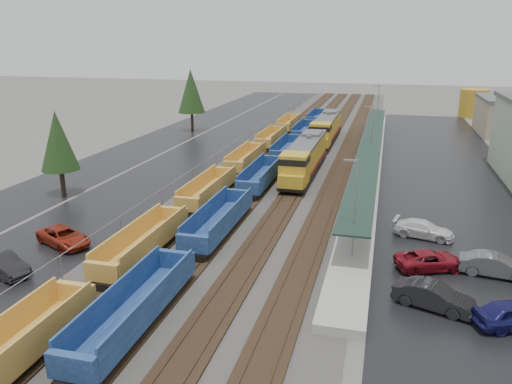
# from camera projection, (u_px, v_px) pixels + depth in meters

# --- Properties ---
(ballast_strip) EXTENTS (20.00, 160.00, 0.08)m
(ballast_strip) POSITION_uv_depth(u_px,v_px,m) (309.00, 148.00, 76.37)
(ballast_strip) COLOR #302D2B
(ballast_strip) RESTS_ON ground
(trackbed) EXTENTS (14.60, 160.00, 0.22)m
(trackbed) POSITION_uv_depth(u_px,v_px,m) (309.00, 147.00, 76.33)
(trackbed) COLOR black
(trackbed) RESTS_ON ground
(west_parking_lot) EXTENTS (10.00, 160.00, 0.02)m
(west_parking_lot) POSITION_uv_depth(u_px,v_px,m) (216.00, 143.00, 80.01)
(west_parking_lot) COLOR black
(west_parking_lot) RESTS_ON ground
(west_road) EXTENTS (9.00, 160.00, 0.02)m
(west_road) POSITION_uv_depth(u_px,v_px,m) (159.00, 140.00, 82.44)
(west_road) COLOR black
(west_road) RESTS_ON ground
(east_commuter_lot) EXTENTS (16.00, 100.00, 0.02)m
(east_commuter_lot) POSITION_uv_depth(u_px,v_px,m) (446.00, 172.00, 62.52)
(east_commuter_lot) COLOR black
(east_commuter_lot) RESTS_ON ground
(station_platform) EXTENTS (3.00, 80.00, 8.00)m
(station_platform) POSITION_uv_depth(u_px,v_px,m) (370.00, 162.00, 64.62)
(station_platform) COLOR #9E9B93
(station_platform) RESTS_ON ground
(chainlink_fence) EXTENTS (0.08, 160.04, 2.02)m
(chainlink_fence) POSITION_uv_depth(u_px,v_px,m) (246.00, 137.00, 76.77)
(chainlink_fence) COLOR gray
(chainlink_fence) RESTS_ON ground
(distant_hills) EXTENTS (301.00, 140.00, 25.20)m
(distant_hills) POSITION_uv_depth(u_px,v_px,m) (474.00, 80.00, 204.84)
(distant_hills) COLOR #485542
(distant_hills) RESTS_ON ground
(tree_west_near) EXTENTS (3.96, 3.96, 9.00)m
(tree_west_near) POSITION_uv_depth(u_px,v_px,m) (58.00, 141.00, 52.27)
(tree_west_near) COLOR #332316
(tree_west_near) RESTS_ON ground
(tree_west_far) EXTENTS (4.84, 4.84, 11.00)m
(tree_west_far) POSITION_uv_depth(u_px,v_px,m) (191.00, 91.00, 89.11)
(tree_west_far) COLOR #332316
(tree_west_far) RESTS_ON ground
(locomotive_lead) EXTENTS (2.96, 19.53, 4.42)m
(locomotive_lead) POSITION_uv_depth(u_px,v_px,m) (305.00, 158.00, 60.08)
(locomotive_lead) COLOR black
(locomotive_lead) RESTS_ON ground
(locomotive_trail) EXTENTS (2.96, 19.53, 4.42)m
(locomotive_trail) POSITION_uv_depth(u_px,v_px,m) (326.00, 129.00, 79.50)
(locomotive_trail) COLOR black
(locomotive_trail) RESTS_ON ground
(well_string_yellow) EXTENTS (2.50, 99.05, 2.22)m
(well_string_yellow) POSITION_uv_depth(u_px,v_px,m) (208.00, 190.00, 51.32)
(well_string_yellow) COLOR gold
(well_string_yellow) RESTS_ON ground
(well_string_blue) EXTENTS (2.58, 102.95, 2.28)m
(well_string_blue) POSITION_uv_depth(u_px,v_px,m) (262.00, 176.00, 56.48)
(well_string_blue) COLOR navy
(well_string_blue) RESTS_ON ground
(storage_tank) EXTENTS (5.88, 5.88, 5.88)m
(storage_tank) POSITION_uv_depth(u_px,v_px,m) (474.00, 103.00, 106.08)
(storage_tank) COLOR #B88B24
(storage_tank) RESTS_ON ground
(parked_car_west_b) EXTENTS (3.16, 5.02, 1.56)m
(parked_car_west_b) POSITION_uv_depth(u_px,v_px,m) (3.00, 264.00, 35.28)
(parked_car_west_b) COLOR black
(parked_car_west_b) RESTS_ON ground
(parked_car_west_c) EXTENTS (4.34, 5.69, 1.44)m
(parked_car_west_c) POSITION_uv_depth(u_px,v_px,m) (64.00, 237.00, 40.31)
(parked_car_west_c) COLOR maroon
(parked_car_west_c) RESTS_ON ground
(parked_car_east_a) EXTENTS (3.24, 5.16, 1.61)m
(parked_car_east_a) POSITION_uv_depth(u_px,v_px,m) (433.00, 296.00, 30.81)
(parked_car_east_a) COLOR black
(parked_car_east_a) RESTS_ON ground
(parked_car_east_b) EXTENTS (4.05, 5.50, 1.39)m
(parked_car_east_b) POSITION_uv_depth(u_px,v_px,m) (430.00, 261.00, 36.07)
(parked_car_east_b) COLOR maroon
(parked_car_east_b) RESTS_ON ground
(parked_car_east_c) EXTENTS (3.01, 5.26, 1.43)m
(parked_car_east_c) POSITION_uv_depth(u_px,v_px,m) (423.00, 229.00, 41.90)
(parked_car_east_c) COLOR silver
(parked_car_east_c) RESTS_ON ground
(parked_car_east_e) EXTENTS (2.29, 4.99, 1.58)m
(parked_car_east_e) POSITION_uv_depth(u_px,v_px,m) (495.00, 266.00, 35.04)
(parked_car_east_e) COLOR #515356
(parked_car_east_e) RESTS_ON ground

